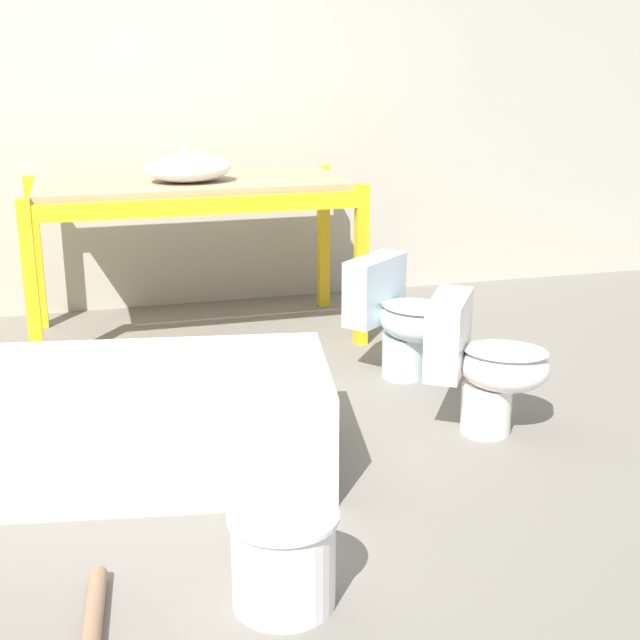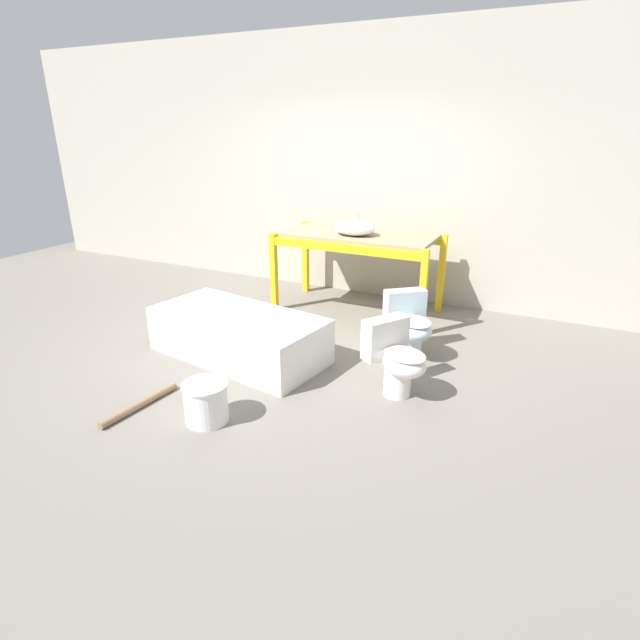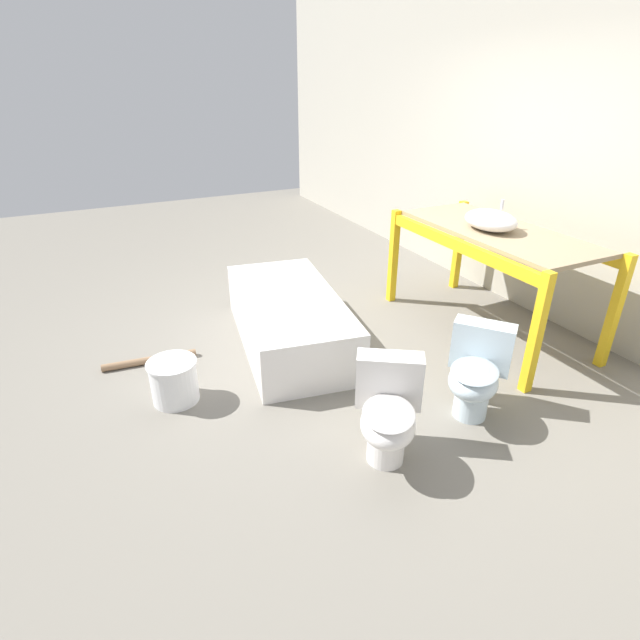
% 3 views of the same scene
% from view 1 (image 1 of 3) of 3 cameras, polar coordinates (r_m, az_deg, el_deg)
% --- Properties ---
extents(ground_plane, '(12.00, 12.00, 0.00)m').
position_cam_1_polar(ground_plane, '(4.18, -10.14, -6.78)').
color(ground_plane, slate).
extents(warehouse_wall_rear, '(10.80, 0.08, 3.20)m').
position_cam_1_polar(warehouse_wall_rear, '(5.86, -13.00, 16.06)').
color(warehouse_wall_rear, '#B2AD9E').
rests_on(warehouse_wall_rear, ground_plane).
extents(shelving_rack, '(1.88, 0.89, 0.94)m').
position_cam_1_polar(shelving_rack, '(5.24, -8.22, 7.44)').
color(shelving_rack, yellow).
rests_on(shelving_rack, ground_plane).
extents(sink_basin, '(0.48, 0.36, 0.24)m').
position_cam_1_polar(sink_basin, '(5.13, -8.46, 9.61)').
color(sink_basin, white).
rests_on(sink_basin, shelving_rack).
extents(bathtub_main, '(1.80, 1.05, 0.44)m').
position_cam_1_polar(bathtub_main, '(3.72, -12.72, -5.84)').
color(bathtub_main, white).
rests_on(bathtub_main, ground_plane).
extents(toilet_near, '(0.61, 0.64, 0.62)m').
position_cam_1_polar(toilet_near, '(4.65, 5.15, 0.25)').
color(toilet_near, silver).
rests_on(toilet_near, ground_plane).
extents(toilet_far, '(0.64, 0.59, 0.62)m').
position_cam_1_polar(toilet_far, '(4.03, 10.38, -2.72)').
color(toilet_far, white).
rests_on(toilet_far, ground_plane).
extents(bucket_white, '(0.35, 0.35, 0.32)m').
position_cam_1_polar(bucket_white, '(2.87, -2.34, -14.88)').
color(bucket_white, white).
rests_on(bucket_white, ground_plane).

